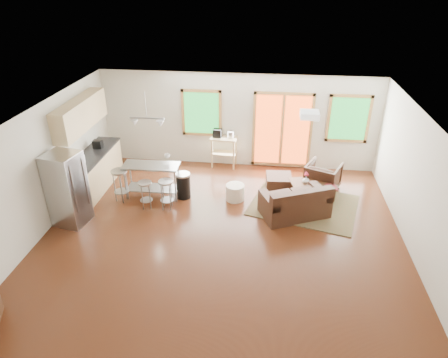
# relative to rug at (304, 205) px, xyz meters

# --- Properties ---
(floor) EXTENTS (7.50, 7.00, 0.02)m
(floor) POSITION_rel_rug_xyz_m (-1.77, -1.44, -0.02)
(floor) COLOR #37180C
(floor) RESTS_ON ground
(ceiling) EXTENTS (7.50, 7.00, 0.02)m
(ceiling) POSITION_rel_rug_xyz_m (-1.77, -1.44, 2.60)
(ceiling) COLOR silver
(ceiling) RESTS_ON ground
(back_wall) EXTENTS (7.50, 0.02, 2.60)m
(back_wall) POSITION_rel_rug_xyz_m (-1.77, 2.07, 1.29)
(back_wall) COLOR beige
(back_wall) RESTS_ON ground
(left_wall) EXTENTS (0.02, 7.00, 2.60)m
(left_wall) POSITION_rel_rug_xyz_m (-5.53, -1.44, 1.29)
(left_wall) COLOR beige
(left_wall) RESTS_ON ground
(right_wall) EXTENTS (0.02, 7.00, 2.60)m
(right_wall) POSITION_rel_rug_xyz_m (1.99, -1.44, 1.29)
(right_wall) COLOR beige
(right_wall) RESTS_ON ground
(front_wall) EXTENTS (7.50, 0.02, 2.60)m
(front_wall) POSITION_rel_rug_xyz_m (-1.77, -4.95, 1.29)
(front_wall) COLOR beige
(front_wall) RESTS_ON ground
(window_left) EXTENTS (1.10, 0.05, 1.30)m
(window_left) POSITION_rel_rug_xyz_m (-2.77, 2.02, 1.49)
(window_left) COLOR #165E22
(window_left) RESTS_ON back_wall
(french_doors) EXTENTS (1.60, 0.05, 2.10)m
(french_doors) POSITION_rel_rug_xyz_m (-0.57, 2.02, 1.09)
(french_doors) COLOR #C13E12
(french_doors) RESTS_ON back_wall
(window_right) EXTENTS (1.10, 0.05, 1.30)m
(window_right) POSITION_rel_rug_xyz_m (1.13, 2.02, 1.49)
(window_right) COLOR #165E22
(window_right) RESTS_ON back_wall
(rug) EXTENTS (2.78, 2.39, 0.02)m
(rug) POSITION_rel_rug_xyz_m (0.00, 0.00, 0.00)
(rug) COLOR #3E5836
(rug) RESTS_ON floor
(loveseat) EXTENTS (1.67, 1.35, 0.78)m
(loveseat) POSITION_rel_rug_xyz_m (-0.24, -0.46, 0.30)
(loveseat) COLOR black
(loveseat) RESTS_ON floor
(coffee_table) EXTENTS (1.18, 0.86, 0.43)m
(coffee_table) POSITION_rel_rug_xyz_m (0.21, 0.38, 0.35)
(coffee_table) COLOR #372112
(coffee_table) RESTS_ON floor
(armchair) EXTENTS (1.00, 0.97, 0.80)m
(armchair) POSITION_rel_rug_xyz_m (0.48, 0.84, 0.39)
(armchair) COLOR black
(armchair) RESTS_ON floor
(ottoman) EXTENTS (0.66, 0.66, 0.41)m
(ottoman) POSITION_rel_rug_xyz_m (-0.61, 0.66, 0.20)
(ottoman) COLOR black
(ottoman) RESTS_ON floor
(pouf) EXTENTS (0.56, 0.56, 0.39)m
(pouf) POSITION_rel_rug_xyz_m (-1.65, 0.09, 0.18)
(pouf) COLOR silver
(pouf) RESTS_ON floor
(vase) EXTENTS (0.19, 0.19, 0.28)m
(vase) POSITION_rel_rug_xyz_m (0.03, 0.39, 0.49)
(vase) COLOR silver
(vase) RESTS_ON coffee_table
(book) EXTENTS (0.24, 0.07, 0.32)m
(book) POSITION_rel_rug_xyz_m (0.50, 0.20, 0.55)
(book) COLOR maroon
(book) RESTS_ON coffee_table
(cabinets) EXTENTS (0.64, 2.24, 2.30)m
(cabinets) POSITION_rel_rug_xyz_m (-5.26, 0.27, 0.92)
(cabinets) COLOR tan
(cabinets) RESTS_ON floor
(refrigerator) EXTENTS (0.76, 0.75, 1.64)m
(refrigerator) POSITION_rel_rug_xyz_m (-5.11, -1.30, 0.81)
(refrigerator) COLOR #B7BABC
(refrigerator) RESTS_ON floor
(island) EXTENTS (1.35, 0.56, 0.85)m
(island) POSITION_rel_rug_xyz_m (-3.67, 0.02, 0.57)
(island) COLOR #B7BABC
(island) RESTS_ON floor
(cup) EXTENTS (0.16, 0.15, 0.13)m
(cup) POSITION_rel_rug_xyz_m (-3.32, 0.23, 1.00)
(cup) COLOR silver
(cup) RESTS_ON island
(bar_stool_a) EXTENTS (0.48, 0.48, 0.80)m
(bar_stool_a) POSITION_rel_rug_xyz_m (-4.36, -0.28, 0.59)
(bar_stool_a) COLOR #B7BABC
(bar_stool_a) RESTS_ON floor
(bar_stool_b) EXTENTS (0.41, 0.41, 0.68)m
(bar_stool_b) POSITION_rel_rug_xyz_m (-3.67, -0.53, 0.49)
(bar_stool_b) COLOR #B7BABC
(bar_stool_b) RESTS_ON floor
(bar_stool_c) EXTENTS (0.37, 0.37, 0.72)m
(bar_stool_c) POSITION_rel_rug_xyz_m (-3.19, -0.50, 0.53)
(bar_stool_c) COLOR #B7BABC
(bar_stool_c) RESTS_ON floor
(trash_can) EXTENTS (0.44, 0.44, 0.65)m
(trash_can) POSITION_rel_rug_xyz_m (-2.91, 0.05, 0.31)
(trash_can) COLOR black
(trash_can) RESTS_ON floor
(kitchen_cart) EXTENTS (0.75, 0.51, 1.10)m
(kitchen_cart) POSITION_rel_rug_xyz_m (-2.16, 1.90, 0.74)
(kitchen_cart) COLOR tan
(kitchen_cart) RESTS_ON floor
(ceiling_flush) EXTENTS (0.35, 0.35, 0.12)m
(ceiling_flush) POSITION_rel_rug_xyz_m (-0.17, -0.84, 2.52)
(ceiling_flush) COLOR white
(ceiling_flush) RESTS_ON ceiling
(pendant_light) EXTENTS (0.80, 0.18, 0.79)m
(pendant_light) POSITION_rel_rug_xyz_m (-3.67, 0.06, 1.89)
(pendant_light) COLOR gray
(pendant_light) RESTS_ON ceiling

